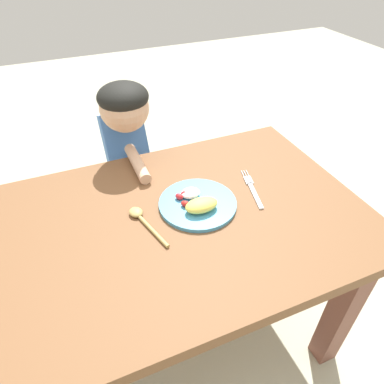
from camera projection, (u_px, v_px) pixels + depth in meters
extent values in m
plane|color=#B2B197|center=(187.00, 330.00, 1.51)|extent=(8.00, 8.00, 0.00)
cube|color=brown|center=(185.00, 221.00, 1.09)|extent=(1.15, 0.80, 0.04)
cube|color=brown|center=(343.00, 309.00, 1.23)|extent=(0.08, 0.08, 0.65)
cube|color=brown|center=(46.00, 266.00, 1.38)|extent=(0.08, 0.08, 0.65)
cube|color=brown|center=(254.00, 205.00, 1.67)|extent=(0.08, 0.08, 0.65)
cylinder|color=#4393C3|center=(198.00, 204.00, 1.11)|extent=(0.25, 0.25, 0.01)
ellipsoid|color=#EDD956|center=(202.00, 205.00, 1.07)|extent=(0.11, 0.06, 0.04)
ellipsoid|color=red|center=(185.00, 194.00, 1.12)|extent=(0.03, 0.03, 0.02)
ellipsoid|color=red|center=(179.00, 197.00, 1.11)|extent=(0.03, 0.03, 0.02)
ellipsoid|color=red|center=(185.00, 204.00, 1.08)|extent=(0.03, 0.03, 0.02)
ellipsoid|color=silver|center=(191.00, 193.00, 1.12)|extent=(0.06, 0.05, 0.02)
cube|color=silver|center=(256.00, 196.00, 1.15)|extent=(0.05, 0.14, 0.01)
cube|color=silver|center=(248.00, 180.00, 1.21)|extent=(0.04, 0.05, 0.01)
cylinder|color=silver|center=(248.00, 173.00, 1.25)|extent=(0.01, 0.04, 0.00)
cylinder|color=silver|center=(245.00, 174.00, 1.25)|extent=(0.01, 0.04, 0.00)
cylinder|color=silver|center=(243.00, 174.00, 1.25)|extent=(0.01, 0.04, 0.00)
cylinder|color=tan|center=(153.00, 231.00, 1.02)|extent=(0.05, 0.15, 0.01)
ellipsoid|color=tan|center=(136.00, 212.00, 1.07)|extent=(0.05, 0.06, 0.02)
cube|color=#4E3B57|center=(133.00, 213.00, 1.73)|extent=(0.17, 0.12, 0.50)
cube|color=#3F72BF|center=(127.00, 152.00, 1.43)|extent=(0.17, 0.23, 0.34)
sphere|color=#D8A884|center=(124.00, 107.00, 1.24)|extent=(0.18, 0.18, 0.18)
ellipsoid|color=black|center=(123.00, 97.00, 1.21)|extent=(0.18, 0.18, 0.10)
cylinder|color=#D8A884|center=(137.00, 163.00, 1.27)|extent=(0.04, 0.22, 0.04)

